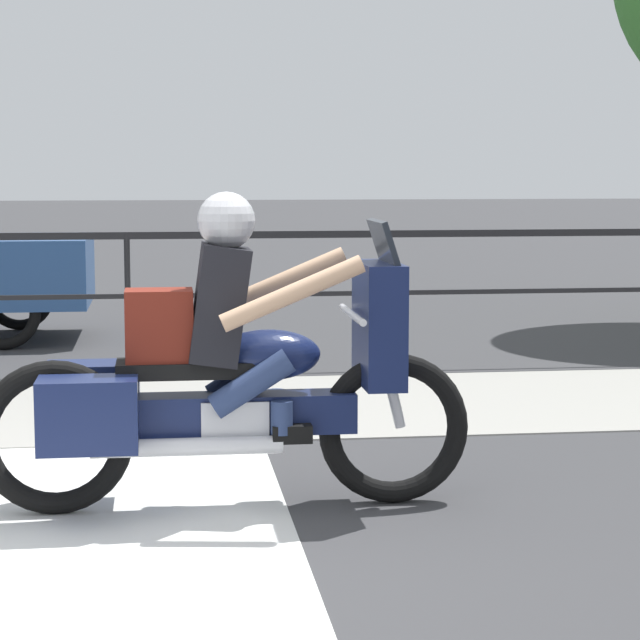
# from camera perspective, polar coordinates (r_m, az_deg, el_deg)

# --- Properties ---
(ground_plane) EXTENTS (120.00, 120.00, 0.00)m
(ground_plane) POSITION_cam_1_polar(r_m,az_deg,el_deg) (5.82, -9.88, -10.47)
(ground_plane) COLOR #38383A
(sidewalk_band) EXTENTS (44.00, 2.40, 0.01)m
(sidewalk_band) POSITION_cam_1_polar(r_m,az_deg,el_deg) (9.12, -8.95, -4.02)
(sidewalk_band) COLOR #99968E
(sidewalk_band) RESTS_ON ground
(fence_railing) EXTENTS (36.00, 0.05, 1.20)m
(fence_railing) POSITION_cam_1_polar(r_m,az_deg,el_deg) (10.56, -8.81, 2.61)
(fence_railing) COLOR black
(fence_railing) RESTS_ON ground
(motorcycle) EXTENTS (2.51, 0.76, 1.62)m
(motorcycle) POSITION_cam_1_polar(r_m,az_deg,el_deg) (6.32, -4.38, -2.41)
(motorcycle) COLOR black
(motorcycle) RESTS_ON ground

